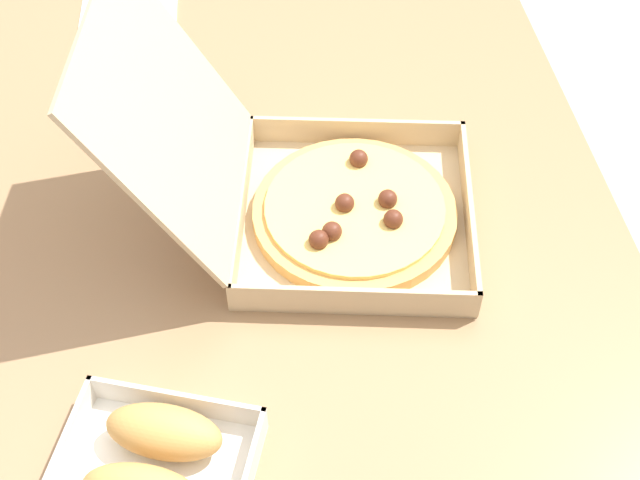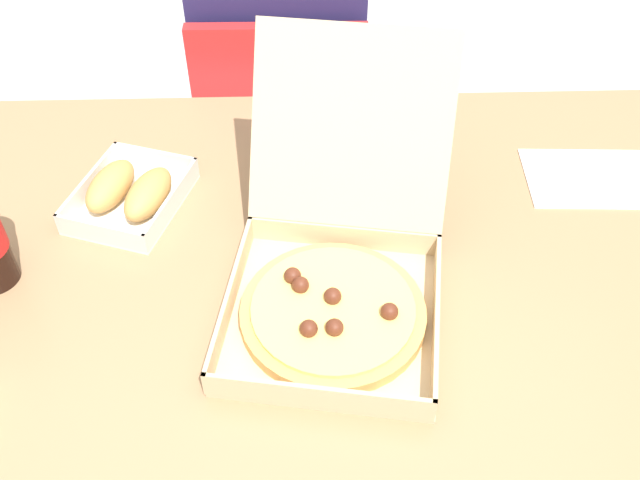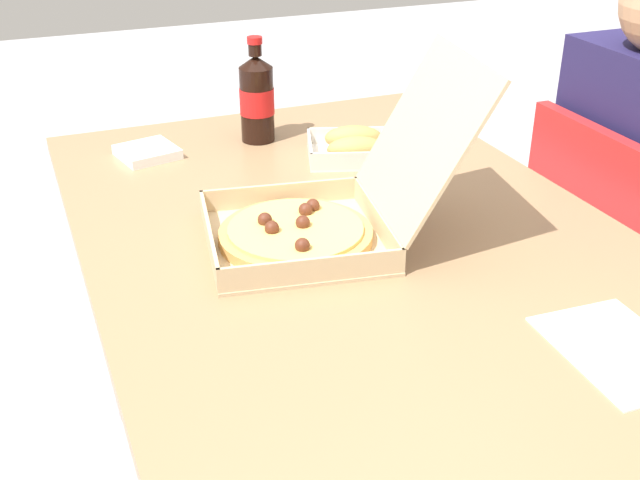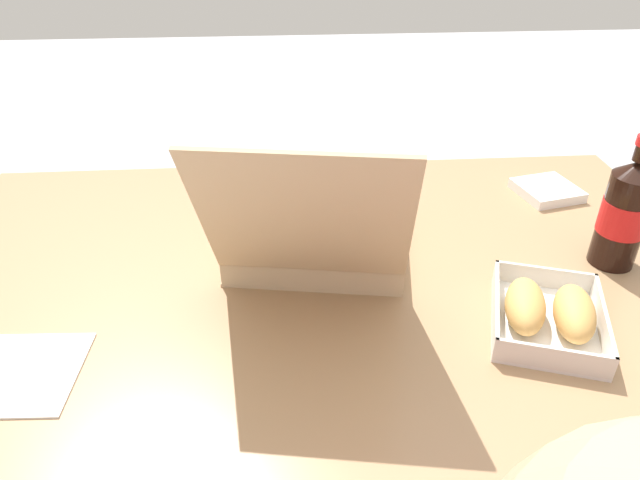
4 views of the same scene
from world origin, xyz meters
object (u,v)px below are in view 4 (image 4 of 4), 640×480
object	(u,v)px
cola_bottle	(625,213)
pizza_box_open	(318,233)
napkin_pile	(547,190)
bread_side_box	(549,312)

from	to	relation	value
cola_bottle	pizza_box_open	bearing A→B (deg)	-6.69
napkin_pile	bread_side_box	bearing A→B (deg)	67.29
bread_side_box	napkin_pile	xyz separation A→B (m)	(-0.17, -0.40, -0.02)
pizza_box_open	cola_bottle	bearing A→B (deg)	173.31
pizza_box_open	napkin_pile	size ratio (longest dim) A/B	4.22
bread_side_box	napkin_pile	world-z (taller)	bread_side_box
pizza_box_open	cola_bottle	distance (m)	0.49
napkin_pile	pizza_box_open	bearing A→B (deg)	21.22
pizza_box_open	napkin_pile	bearing A→B (deg)	-158.78
pizza_box_open	bread_side_box	distance (m)	0.38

